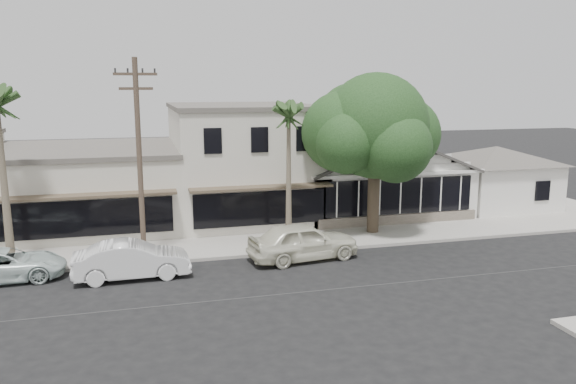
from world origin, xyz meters
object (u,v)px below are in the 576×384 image
object	(u,v)px
utility_pole	(139,157)
shade_tree	(372,129)
car_2	(5,265)
car_1	(132,260)
car_0	(303,241)

from	to	relation	value
utility_pole	shade_tree	size ratio (longest dim) A/B	1.06
utility_pole	car_2	world-z (taller)	utility_pole
car_1	car_2	bearing A→B (deg)	76.89
car_1	shade_tree	size ratio (longest dim) A/B	0.55
car_1	car_2	world-z (taller)	car_1
car_2	shade_tree	size ratio (longest dim) A/B	0.55
car_0	car_1	bearing A→B (deg)	86.51
car_1	shade_tree	distance (m)	13.85
car_0	shade_tree	distance (m)	7.61
utility_pole	shade_tree	xyz separation A→B (m)	(11.81, 2.34, 0.82)
utility_pole	car_0	size ratio (longest dim) A/B	1.78
car_1	shade_tree	world-z (taller)	shade_tree
utility_pole	shade_tree	bearing A→B (deg)	11.19
car_1	shade_tree	bearing A→B (deg)	-72.77
car_2	utility_pole	bearing A→B (deg)	-85.56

